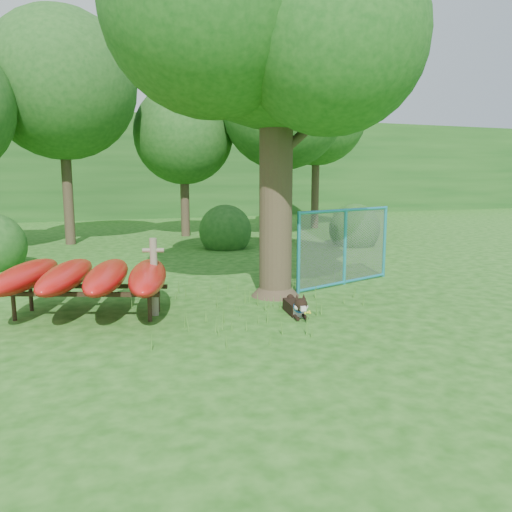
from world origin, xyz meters
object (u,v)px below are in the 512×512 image
object	(u,v)px
oak_tree	(274,10)
husky_dog	(296,307)
kayak_rack	(87,276)
fence_section	(345,247)

from	to	relation	value
oak_tree	husky_dog	distance (m)	5.66
oak_tree	husky_dog	size ratio (longest dim) A/B	8.34
kayak_rack	fence_section	xyz separation A→B (m)	(5.61, 0.70, 0.16)
kayak_rack	husky_dog	distance (m)	3.74
kayak_rack	fence_section	bearing A→B (deg)	28.88
oak_tree	kayak_rack	xyz separation A→B (m)	(-3.66, -0.28, -4.88)
oak_tree	fence_section	world-z (taller)	oak_tree
oak_tree	kayak_rack	distance (m)	6.10
kayak_rack	husky_dog	xyz separation A→B (m)	(3.48, -1.27, -0.56)
husky_dog	oak_tree	bearing A→B (deg)	91.05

